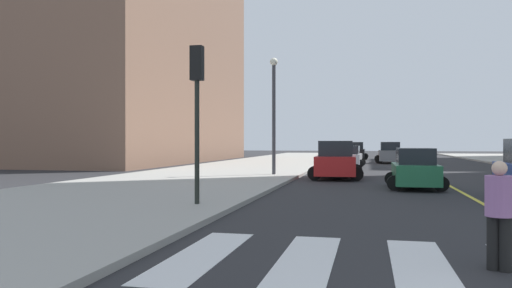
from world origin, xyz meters
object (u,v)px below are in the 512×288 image
at_px(car_black_nearest, 356,151).
at_px(traffic_light_far_corner, 197,93).
at_px(street_lamp, 274,105).
at_px(car_green_fourth, 415,170).
at_px(car_silver_third, 350,157).
at_px(pedestrian_crossing, 499,210).
at_px(car_red_sixth, 336,161).
at_px(car_gray_second, 390,153).

distance_m(car_black_nearest, traffic_light_far_corner, 42.89).
bearing_deg(street_lamp, car_green_fourth, -38.15).
height_order(car_black_nearest, car_green_fourth, car_black_nearest).
distance_m(car_silver_third, pedestrian_crossing, 32.31).
height_order(car_silver_third, traffic_light_far_corner, traffic_light_far_corner).
relative_size(car_black_nearest, car_silver_third, 1.17).
relative_size(car_red_sixth, traffic_light_far_corner, 0.99).
bearing_deg(car_black_nearest, car_gray_second, -68.50).
relative_size(car_gray_second, car_green_fourth, 1.16).
xyz_separation_m(car_green_fourth, car_red_sixth, (-3.57, 4.89, 0.15)).
xyz_separation_m(car_gray_second, street_lamp, (-7.07, -20.43, 3.13)).
xyz_separation_m(car_silver_third, car_red_sixth, (-0.24, -13.70, 0.16)).
bearing_deg(car_gray_second, street_lamp, -109.42).
bearing_deg(car_silver_third, car_gray_second, 68.02).
xyz_separation_m(pedestrian_crossing, street_lamp, (-7.10, 19.08, 3.13)).
relative_size(car_silver_third, street_lamp, 0.58).
distance_m(traffic_light_far_corner, street_lamp, 13.54).
relative_size(car_silver_third, pedestrian_crossing, 2.28).
xyz_separation_m(car_black_nearest, pedestrian_crossing, (3.37, -48.25, -0.00)).
height_order(car_gray_second, car_green_fourth, car_gray_second).
bearing_deg(car_red_sixth, car_black_nearest, 87.67).
bearing_deg(car_red_sixth, car_silver_third, 87.17).
height_order(car_gray_second, car_silver_third, car_gray_second).
bearing_deg(car_green_fourth, car_red_sixth, 125.75).
height_order(car_red_sixth, pedestrian_crossing, car_red_sixth).
xyz_separation_m(car_gray_second, pedestrian_crossing, (0.03, -39.51, -0.01)).
xyz_separation_m(car_silver_third, traffic_light_far_corner, (-3.41, -26.57, 2.61)).
height_order(car_black_nearest, street_lamp, street_lamp).
height_order(car_green_fourth, traffic_light_far_corner, traffic_light_far_corner).
bearing_deg(pedestrian_crossing, car_black_nearest, 121.10).
distance_m(car_black_nearest, car_green_fourth, 34.86).
bearing_deg(car_gray_second, pedestrian_crossing, -90.28).
xyz_separation_m(car_gray_second, car_silver_third, (-3.36, -7.38, -0.14)).
xyz_separation_m(car_red_sixth, street_lamp, (-3.48, 0.65, 3.11)).
height_order(car_black_nearest, car_gray_second, car_gray_second).
bearing_deg(car_silver_third, car_black_nearest, 92.43).
relative_size(car_gray_second, pedestrian_crossing, 2.66).
relative_size(car_black_nearest, street_lamp, 0.68).
distance_m(car_green_fourth, pedestrian_crossing, 13.54).
xyz_separation_m(car_silver_third, car_green_fourth, (3.34, -18.59, 0.02)).
relative_size(car_black_nearest, traffic_light_far_corner, 0.96).
bearing_deg(car_red_sixth, car_gray_second, 78.49).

